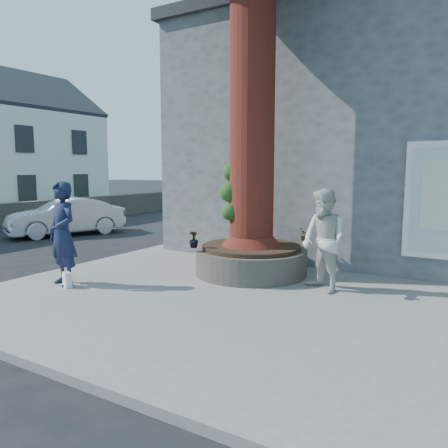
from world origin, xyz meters
The scene contains 14 objects.
ground centered at (0.00, 0.00, 0.00)m, with size 120.00×120.00×0.00m, color black.
pavement centered at (1.50, 1.00, 0.06)m, with size 9.00×8.00×0.12m, color slate.
yellow_line centered at (-3.05, 1.00, 0.00)m, with size 0.10×30.00×0.01m, color yellow.
stone_shop centered at (2.50, 7.20, 3.16)m, with size 10.30×8.30×6.30m.
planter centered at (0.80, 2.00, 0.41)m, with size 2.30×2.30×0.60m.
cottage_far centered at (-16.50, 8.00, 3.79)m, with size 7.30×7.40×8.75m.
man centered at (-1.82, -0.58, 1.09)m, with size 0.71×0.46×1.94m, color #161E3D.
woman centered at (2.49, 1.52, 1.03)m, with size 0.89×0.69×1.82m, color beige.
shopping_bag centered at (-1.61, -0.68, 0.26)m, with size 0.20×0.12×0.28m, color white.
car_silver centered at (-7.48, 4.08, 0.63)m, with size 1.34×3.84×1.26m, color #B0B1B8.
plant_a centered at (-0.05, 2.75, 0.92)m, with size 0.21×0.14×0.40m, color gray.
plant_b centered at (-0.05, 1.15, 0.90)m, with size 0.20×0.19×0.36m, color gray.
plant_c centered at (-0.05, 1.15, 0.89)m, with size 0.19×0.19×0.34m, color gray.
plant_d centered at (1.65, 2.85, 0.88)m, with size 0.28×0.25×0.32m, color gray.
Camera 1 is at (4.91, -5.90, 2.30)m, focal length 35.00 mm.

